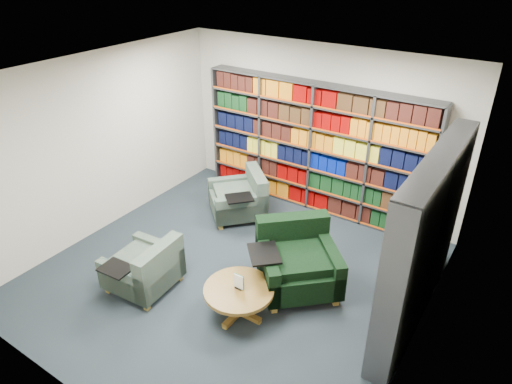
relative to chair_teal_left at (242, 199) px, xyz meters
The scene contains 7 objects.
room_shell 1.93m from the chair_teal_left, 59.98° to the right, with size 5.02×5.02×2.82m.
bookshelf_back 1.47m from the chair_teal_left, 49.90° to the left, with size 4.00×0.28×2.20m.
bookshelf_right 3.33m from the chair_teal_left, 14.08° to the right, with size 0.28×2.50×2.20m.
chair_teal_left is the anchor object (origin of this frame).
chair_green_right 1.96m from the chair_teal_left, 33.14° to the right, with size 1.41×1.41×0.91m.
chair_teal_front 2.27m from the chair_teal_left, 89.29° to the right, with size 0.88×1.00×0.75m.
coffee_table 2.41m from the chair_teal_left, 56.00° to the right, with size 0.87×0.87×0.61m.
Camera 1 is at (3.11, -4.11, 4.14)m, focal length 32.00 mm.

